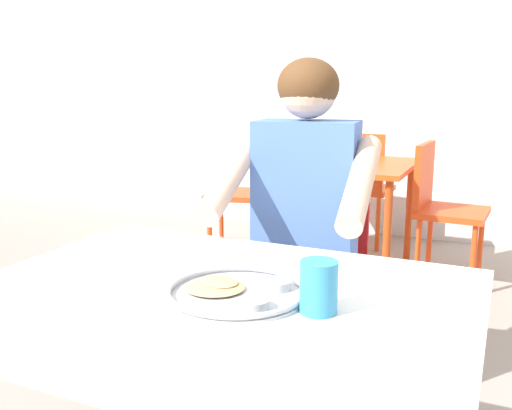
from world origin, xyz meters
The scene contains 10 objects.
back_wall centered at (0.00, 3.52, 1.70)m, with size 12.00×0.12×3.40m, color white.
table_foreground centered at (-0.10, 0.06, 0.66)m, with size 1.12×0.85×0.73m.
thali_tray centered at (-0.04, 0.07, 0.74)m, with size 0.31×0.31×0.03m.
drinking_cup centered at (0.15, 0.06, 0.79)m, with size 0.08×0.08×0.11m.
chair_foreground centered at (-0.15, 0.95, 0.49)m, with size 0.43×0.47×0.83m.
diner_foreground centered at (-0.14, 0.74, 0.76)m, with size 0.53×0.58×1.27m.
table_background_red centered at (-0.46, 2.43, 0.63)m, with size 0.84×0.84×0.71m.
chair_red_left centered at (-1.10, 2.44, 0.50)m, with size 0.51×0.47×0.85m.
chair_red_right centered at (0.12, 2.48, 0.50)m, with size 0.41×0.45×0.85m.
chair_red_far centered at (-0.51, 3.06, 0.49)m, with size 0.44×0.41×0.85m.
Camera 1 is at (0.47, -0.96, 1.18)m, focal length 39.42 mm.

